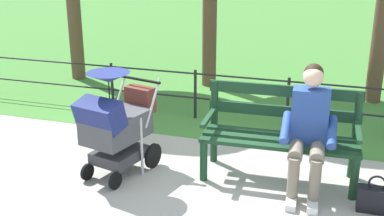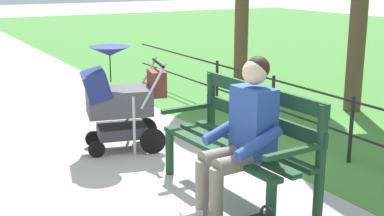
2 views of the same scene
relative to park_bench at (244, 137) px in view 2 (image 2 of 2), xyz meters
name	(u,v)px [view 2 (image 2 of 2)]	position (x,y,z in m)	size (l,w,h in m)	color
ground_plane	(191,169)	(0.73, 0.12, -0.53)	(60.00, 60.00, 0.00)	#ADA89E
park_bench	(244,137)	(0.00, 0.00, 0.00)	(1.62, 0.66, 0.96)	#193D23
person_on_bench	(242,132)	(-0.29, 0.22, 0.15)	(0.55, 0.74, 1.28)	slate
stroller	(118,97)	(1.65, 0.49, 0.07)	(0.69, 0.97, 1.15)	black
park_fence	(342,120)	(0.23, -1.40, -0.10)	(8.94, 0.04, 0.70)	black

